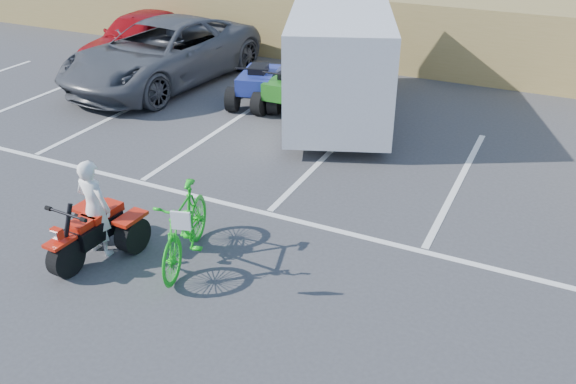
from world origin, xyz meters
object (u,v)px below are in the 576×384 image
at_px(green_dirt_bike, 185,227).
at_px(cargo_trailer, 339,59).
at_px(red_trike_atv, 95,256).
at_px(quad_atv_blue, 259,104).
at_px(red_car, 140,37).
at_px(rider, 94,208).
at_px(grey_pickup, 162,53).
at_px(quad_atv_green, 290,110).

height_order(green_dirt_bike, cargo_trailer, cargo_trailer).
height_order(red_trike_atv, green_dirt_bike, green_dirt_bike).
bearing_deg(quad_atv_blue, green_dirt_bike, -85.07).
height_order(red_car, quad_atv_blue, red_car).
bearing_deg(cargo_trailer, rider, -119.98).
bearing_deg(red_car, grey_pickup, -40.06).
bearing_deg(grey_pickup, cargo_trailer, 2.63).
height_order(red_trike_atv, cargo_trailer, cargo_trailer).
relative_size(green_dirt_bike, cargo_trailer, 0.34).
xyz_separation_m(rider, quad_atv_blue, (-0.92, 6.88, -0.77)).
relative_size(green_dirt_bike, quad_atv_green, 1.14).
xyz_separation_m(red_trike_atv, green_dirt_bike, (1.33, 0.54, 0.58)).
bearing_deg(grey_pickup, red_car, 148.00).
distance_m(red_trike_atv, grey_pickup, 8.50).
height_order(red_trike_atv, grey_pickup, grey_pickup).
xyz_separation_m(green_dirt_bike, red_car, (-7.29, 8.36, 0.16)).
bearing_deg(red_trike_atv, green_dirt_bike, 24.78).
height_order(rider, red_car, rider).
bearing_deg(quad_atv_blue, red_car, 145.47).
bearing_deg(red_trike_atv, rider, 90.00).
distance_m(rider, green_dirt_bike, 1.39).
bearing_deg(cargo_trailer, green_dirt_bike, -109.17).
height_order(grey_pickup, quad_atv_green, grey_pickup).
bearing_deg(green_dirt_bike, rider, -179.11).
height_order(grey_pickup, red_car, grey_pickup).
bearing_deg(red_car, red_trike_atv, -58.64).
bearing_deg(quad_atv_blue, quad_atv_green, -17.48).
bearing_deg(quad_atv_green, quad_atv_blue, 176.29).
height_order(grey_pickup, quad_atv_blue, grey_pickup).
relative_size(cargo_trailer, quad_atv_blue, 3.39).
relative_size(red_car, cargo_trailer, 0.75).
relative_size(green_dirt_bike, grey_pickup, 0.32).
bearing_deg(cargo_trailer, quad_atv_green, 168.06).
distance_m(green_dirt_bike, quad_atv_blue, 6.89).
bearing_deg(green_dirt_bike, cargo_trailer, 76.32).
bearing_deg(cargo_trailer, quad_atv_blue, 162.77).
xyz_separation_m(green_dirt_bike, quad_atv_blue, (-2.24, 6.49, -0.58)).
distance_m(red_trike_atv, green_dirt_bike, 1.55).
relative_size(red_trike_atv, quad_atv_blue, 0.87).
bearing_deg(quad_atv_green, red_car, 161.59).
height_order(red_trike_atv, red_car, red_car).
bearing_deg(quad_atv_green, rider, -89.95).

